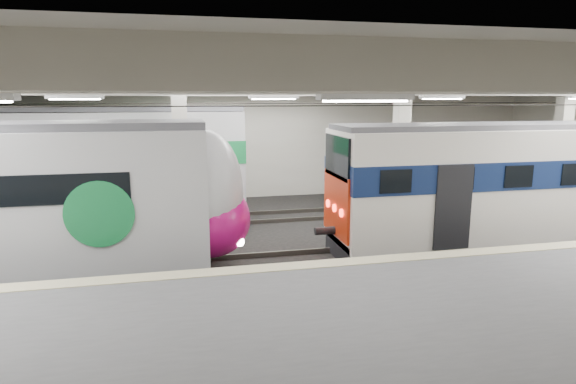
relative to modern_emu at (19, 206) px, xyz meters
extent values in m
cube|color=black|center=(7.21, 0.00, -2.18)|extent=(36.00, 24.00, 0.10)
cube|color=silver|center=(7.21, 0.00, 3.42)|extent=(36.00, 24.00, 0.20)
cube|color=beige|center=(7.21, 10.00, 0.62)|extent=(30.00, 0.10, 5.50)
cube|color=beige|center=(7.21, -10.00, 0.62)|extent=(30.00, 0.10, 5.50)
cube|color=#57575A|center=(7.21, -6.50, -1.58)|extent=(30.00, 7.00, 1.10)
cube|color=beige|center=(7.21, -3.25, -1.02)|extent=(30.00, 0.50, 0.02)
cube|color=beige|center=(4.21, 3.00, 0.62)|extent=(0.50, 0.50, 5.50)
cube|color=beige|center=(12.21, 3.00, 0.62)|extent=(0.50, 0.50, 5.50)
cube|color=beige|center=(19.21, 3.00, 0.62)|extent=(0.50, 0.50, 5.50)
cube|color=beige|center=(7.21, 0.00, 3.12)|extent=(30.00, 18.00, 0.50)
cube|color=#59544C|center=(7.21, 0.00, -2.05)|extent=(30.00, 1.52, 0.16)
cube|color=#59544C|center=(7.21, 5.50, -2.05)|extent=(30.00, 1.52, 0.16)
cylinder|color=black|center=(7.21, 0.00, 2.57)|extent=(30.00, 0.03, 0.03)
cylinder|color=black|center=(7.21, 5.50, 2.57)|extent=(30.00, 0.03, 0.03)
cube|color=white|center=(7.21, -2.00, 2.79)|extent=(26.00, 8.40, 0.12)
ellipsoid|color=silver|center=(4.86, 0.00, 0.18)|extent=(2.13, 2.64, 3.55)
ellipsoid|color=#BB0F6A|center=(4.98, 0.00, -0.61)|extent=(2.26, 2.69, 2.17)
cylinder|color=#178340|center=(2.20, -1.37, 0.00)|extent=(1.67, 0.06, 1.67)
cube|color=white|center=(14.88, 0.00, 0.11)|extent=(12.20, 2.67, 3.47)
cube|color=#12224E|center=(14.88, 0.00, 0.53)|extent=(12.24, 2.73, 0.84)
cube|color=#B4280C|center=(8.75, 0.00, -0.38)|extent=(0.08, 2.27, 1.91)
cube|color=black|center=(8.75, 0.00, 1.08)|extent=(0.08, 2.14, 1.25)
cube|color=#4C4C51|center=(14.88, 0.00, 1.92)|extent=(12.20, 2.09, 0.16)
cube|color=black|center=(14.88, 0.00, -1.78)|extent=(12.20, 1.87, 0.70)
cube|color=silver|center=(-0.67, 5.50, 0.34)|extent=(14.55, 3.43, 3.92)
cube|color=#178340|center=(-0.67, 5.50, 0.85)|extent=(14.59, 3.49, 0.83)
cube|color=#4C4C51|center=(-0.67, 5.50, 2.40)|extent=(14.53, 2.91, 0.16)
cube|color=black|center=(-0.67, 5.50, -1.83)|extent=(14.54, 3.12, 0.60)
camera|label=1|loc=(4.24, -13.55, 2.82)|focal=30.00mm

